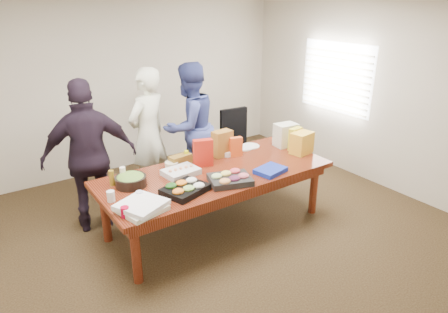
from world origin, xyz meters
TOP-DOWN VIEW (x-y plane):
  - floor at (0.00, 0.00)m, footprint 5.50×5.00m
  - wall_back at (0.00, 2.50)m, footprint 5.50×0.04m
  - wall_front at (0.00, -2.50)m, footprint 5.50×0.04m
  - wall_right at (2.75, 0.00)m, footprint 0.04×5.00m
  - window_panel at (2.72, 0.60)m, footprint 0.03×1.40m
  - window_blinds at (2.68, 0.60)m, footprint 0.04×1.36m
  - conference_table at (0.00, 0.00)m, footprint 2.80×1.20m
  - office_chair at (1.07, 0.90)m, footprint 0.60×0.60m
  - person_center at (-0.30, 1.24)m, footprint 0.80×0.68m
  - person_right at (0.34, 1.20)m, footprint 1.05×0.90m
  - person_left at (-1.23, 0.85)m, footprint 1.16×0.66m
  - veggie_tray at (-0.58, -0.28)m, footprint 0.54×0.47m
  - fruit_tray at (-0.04, -0.35)m, footprint 0.55×0.49m
  - sheet_cake at (-0.39, 0.15)m, footprint 0.43×0.34m
  - salad_bowl at (-0.99, 0.21)m, footprint 0.43×0.43m
  - chip_bag_blue at (0.52, -0.40)m, footprint 0.40×0.34m
  - chip_bag_red at (-0.03, 0.23)m, footprint 0.25×0.17m
  - chip_bag_yellow at (1.30, 0.01)m, footprint 0.22×0.11m
  - chip_bag_orange at (0.50, 0.27)m, footprint 0.18×0.11m
  - mayo_jar at (0.06, 0.30)m, footprint 0.11×0.11m
  - mustard_bottle at (-0.14, 0.46)m, footprint 0.06×0.06m
  - dressing_bottle at (-1.16, 0.34)m, footprint 0.06×0.06m
  - ranch_bottle at (-1.03, 0.32)m, footprint 0.08×0.08m
  - banana_bunch at (0.39, 0.47)m, footprint 0.30×0.23m
  - bread_loaf at (-0.23, 0.45)m, footprint 0.30×0.16m
  - kraft_bag at (0.36, 0.38)m, footprint 0.27×0.17m
  - red_cup at (-1.30, -0.40)m, footprint 0.10×0.10m
  - clear_cup_a at (-1.05, -0.17)m, footprint 0.08×0.08m
  - clear_cup_b at (-1.30, -0.02)m, footprint 0.10×0.10m
  - pizza_box_lower at (-1.12, -0.37)m, footprint 0.49×0.49m
  - pizza_box_upper at (-1.12, -0.39)m, footprint 0.54×0.54m
  - plate_a at (0.88, 0.44)m, footprint 0.27×0.27m
  - plate_b at (0.75, 0.44)m, footprint 0.32×0.32m
  - dip_bowl_a at (0.41, 0.35)m, footprint 0.17×0.17m
  - dip_bowl_b at (-0.38, 0.42)m, footprint 0.20×0.20m
  - grocery_bag_white at (1.30, 0.19)m, footprint 0.32×0.24m
  - grocery_bag_yellow at (1.28, -0.14)m, footprint 0.32×0.25m

SIDE VIEW (x-z plane):
  - floor at x=0.00m, z-range -0.02..0.00m
  - conference_table at x=0.00m, z-range 0.00..0.75m
  - office_chair at x=1.07m, z-range 0.00..1.07m
  - plate_a at x=0.88m, z-range 0.75..0.76m
  - plate_b at x=0.75m, z-range 0.75..0.77m
  - pizza_box_lower at x=-1.12m, z-range 0.75..0.80m
  - chip_bag_blue at x=0.52m, z-range 0.75..0.80m
  - dip_bowl_a at x=0.41m, z-range 0.75..0.81m
  - dip_bowl_b at x=-0.38m, z-range 0.75..0.82m
  - veggie_tray at x=-0.58m, z-range 0.75..0.82m
  - sheet_cake at x=-0.39m, z-range 0.75..0.82m
  - fruit_tray at x=-0.04m, z-range 0.75..0.82m
  - banana_bunch at x=0.39m, z-range 0.75..0.84m
  - clear_cup_a at x=-1.05m, z-range 0.75..0.85m
  - red_cup at x=-1.30m, z-range 0.75..0.86m
  - salad_bowl at x=-0.99m, z-range 0.75..0.86m
  - clear_cup_b at x=-1.30m, z-range 0.75..0.86m
  - bread_loaf at x=-0.23m, z-range 0.75..0.87m
  - mayo_jar at x=0.06m, z-range 0.75..0.89m
  - pizza_box_upper at x=-1.12m, z-range 0.80..0.84m
  - mustard_bottle at x=-0.14m, z-range 0.75..0.90m
  - dressing_bottle at x=-1.16m, z-range 0.75..0.93m
  - ranch_bottle at x=-1.03m, z-range 0.75..0.94m
  - chip_bag_orange at x=0.50m, z-range 0.75..1.01m
  - grocery_bag_yellow at x=1.28m, z-range 0.75..1.04m
  - chip_bag_yellow at x=1.30m, z-range 0.75..1.06m
  - grocery_bag_white at x=1.30m, z-range 0.75..1.07m
  - kraft_bag at x=0.36m, z-range 0.75..1.09m
  - chip_bag_red at x=-0.03m, z-range 0.75..1.09m
  - person_center at x=-0.30m, z-range 0.00..1.86m
  - person_right at x=0.34m, z-range 0.00..1.87m
  - person_left at x=-1.23m, z-range 0.00..1.87m
  - wall_back at x=0.00m, z-range 0.00..2.70m
  - wall_front at x=0.00m, z-range 0.00..2.70m
  - wall_right at x=2.75m, z-range 0.00..2.70m
  - window_panel at x=2.72m, z-range 0.95..2.05m
  - window_blinds at x=2.68m, z-range 1.00..2.00m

